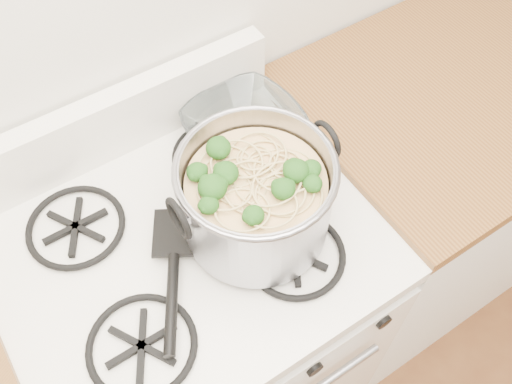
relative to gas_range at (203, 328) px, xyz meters
name	(u,v)px	position (x,y,z in m)	size (l,w,h in m)	color
gas_range	(203,328)	(0.00, 0.00, 0.00)	(0.76, 0.66, 0.92)	white
counter_right	(442,178)	(0.88, 0.00, 0.02)	(1.00, 0.65, 0.92)	silver
stock_pot	(256,198)	(0.14, -0.05, 0.58)	(0.33, 0.30, 0.20)	gray
spatula	(175,231)	(-0.01, 0.02, 0.50)	(0.29, 0.31, 0.02)	black
glass_bowl	(245,133)	(0.25, 0.16, 0.50)	(0.10, 0.10, 0.02)	white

